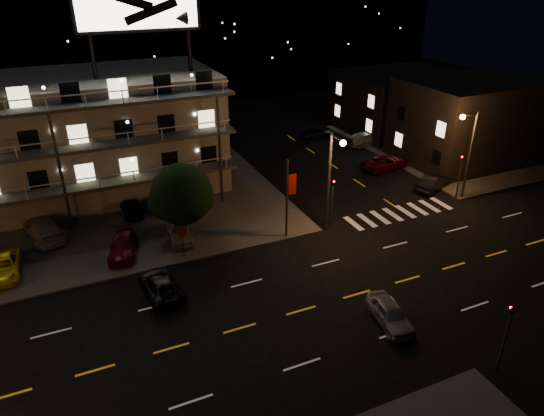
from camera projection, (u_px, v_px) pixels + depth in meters
name	position (u px, v px, depth m)	size (l,w,h in m)	color
ground	(271.00, 319.00, 28.78)	(140.00, 140.00, 0.00)	black
curb_nw	(18.00, 219.00, 39.98)	(44.00, 24.00, 0.15)	#3D3C3A
curb_ne	(438.00, 147.00, 56.00)	(16.00, 24.00, 0.15)	#3D3C3A
motel	(56.00, 138.00, 42.27)	(28.00, 13.80, 18.10)	gray
side_bldg_front	(470.00, 121.00, 50.86)	(14.06, 10.00, 8.50)	black
side_bldg_back	(398.00, 102.00, 61.00)	(14.06, 12.00, 7.00)	black
hill_backdrop	(63.00, 16.00, 77.61)	(120.00, 25.00, 24.00)	black
streetlight_nc	(332.00, 173.00, 36.14)	(0.44, 1.92, 8.00)	#2D2D30
streetlight_ne	(468.00, 147.00, 41.40)	(1.92, 0.44, 8.00)	#2D2D30
signal_nw	(332.00, 198.00, 37.85)	(0.20, 0.27, 4.60)	#2D2D30
signal_sw	(507.00, 332.00, 23.97)	(0.20, 0.27, 4.60)	#2D2D30
signal_ne	(460.00, 172.00, 42.58)	(0.27, 0.20, 4.60)	#2D2D30
banner_north	(288.00, 197.00, 35.96)	(0.83, 0.16, 6.40)	#2D2D30
stop_sign	(182.00, 238.00, 33.92)	(0.91, 0.11, 2.61)	#2D2D30
tree	(181.00, 196.00, 35.45)	(4.78, 4.60, 6.02)	black
lot_car_2	(3.00, 266.00, 32.46)	(2.07, 4.49, 1.25)	yellow
lot_car_3	(123.00, 246.00, 34.79)	(1.78, 4.39, 1.27)	#520B14
lot_car_4	(180.00, 231.00, 36.61)	(1.65, 4.11, 1.40)	#96959A
lot_car_7	(44.00, 229.00, 36.80)	(2.15, 5.29, 1.53)	#96959A
lot_car_8	(131.00, 206.00, 40.37)	(1.64, 4.08, 1.39)	black
lot_car_9	(171.00, 199.00, 41.64)	(1.49, 4.26, 1.40)	#520B14
side_car_0	(434.00, 183.00, 45.14)	(1.50, 4.30, 1.42)	black
side_car_1	(385.00, 162.00, 49.77)	(2.36, 5.11, 1.42)	#520B14
side_car_2	(367.00, 139.00, 56.37)	(2.10, 5.16, 1.50)	#96959A
side_car_3	(316.00, 133.00, 58.83)	(1.53, 3.81, 1.30)	black
road_car_east	(390.00, 313.00, 28.23)	(1.57, 3.89, 1.33)	#96959A
road_car_west	(161.00, 285.00, 30.82)	(2.08, 4.52, 1.26)	black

